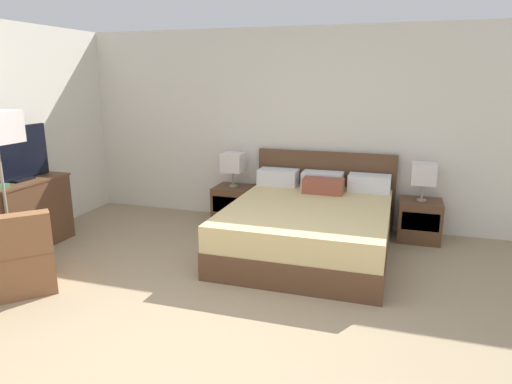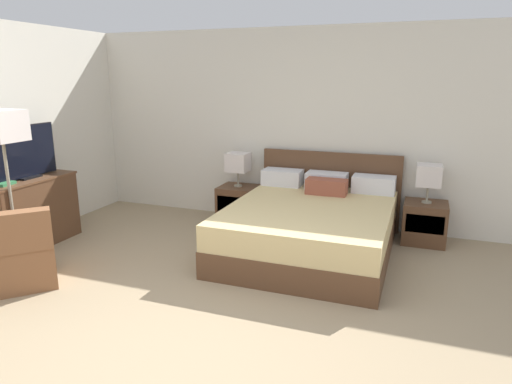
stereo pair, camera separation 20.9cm
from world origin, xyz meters
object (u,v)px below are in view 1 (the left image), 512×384
bed (310,225)px  table_lamp_right (424,174)px  table_lamp_left (233,163)px  dresser (22,214)px  nightstand_left (234,204)px  nightstand_right (419,220)px  tv (17,155)px  armchair_by_window (11,260)px

bed → table_lamp_right: 1.48m
table_lamp_left → dresser: 2.55m
nightstand_left → table_lamp_right: (2.35, 0.00, 0.56)m
nightstand_right → tv: tv is taller
dresser → tv: tv is taller
bed → nightstand_left: bed is taller
bed → tv: (-3.07, -0.88, 0.77)m
bed → table_lamp_left: 1.48m
nightstand_right → dresser: bearing=-158.7°
table_lamp_right → armchair_by_window: (-3.56, -2.51, -0.52)m
tv → nightstand_right: bearing=20.9°
nightstand_left → dresser: size_ratio=0.44×
bed → tv: bearing=-164.0°
nightstand_right → tv: (-4.25, -1.62, 0.83)m
nightstand_right → table_lamp_right: table_lamp_right is taller
table_lamp_right → tv: bearing=-159.1°
nightstand_right → table_lamp_left: table_lamp_left is taller
table_lamp_right → dresser: 4.58m
table_lamp_left → nightstand_left: bearing=-90.0°
nightstand_left → armchair_by_window: size_ratio=0.50×
nightstand_right → armchair_by_window: armchair_by_window is taller
nightstand_left → table_lamp_left: size_ratio=1.08×
nightstand_right → armchair_by_window: size_ratio=0.50×
nightstand_right → table_lamp_left: (-2.35, 0.00, 0.56)m
nightstand_left → table_lamp_left: 0.56m
table_lamp_left → table_lamp_right: 2.35m
dresser → table_lamp_right: bearing=21.4°
table_lamp_left → dresser: (-1.90, -1.66, -0.40)m
nightstand_left → bed: bearing=-32.2°
nightstand_right → table_lamp_left: size_ratio=1.08×
bed → dresser: (-3.07, -0.92, 0.11)m
armchair_by_window → table_lamp_right: bearing=35.2°
bed → nightstand_right: bed is taller
nightstand_right → dresser: dresser is taller
bed → table_lamp_left: (-1.18, 0.74, 0.50)m
table_lamp_right → dresser: (-4.25, -1.66, -0.40)m
dresser → nightstand_left: bearing=41.2°
nightstand_right → nightstand_left: bearing=180.0°
nightstand_left → dresser: 2.52m
table_lamp_left → dresser: table_lamp_left is taller
bed → nightstand_left: bearing=147.8°
table_lamp_left → dresser: size_ratio=0.41×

